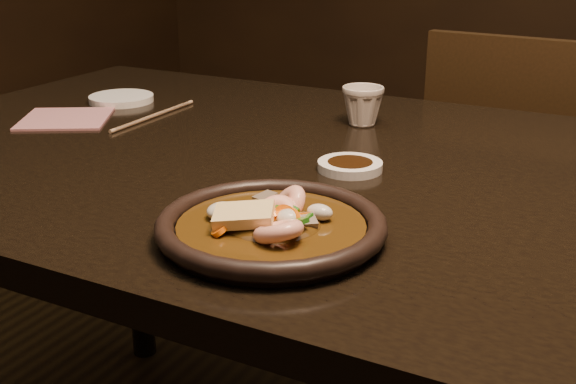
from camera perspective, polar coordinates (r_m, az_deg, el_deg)
The scene contains 9 objects.
table at distance 1.08m, azimuth 4.19°, elevation -1.67°, with size 1.60×0.90×0.75m.
chair at distance 1.74m, azimuth 17.74°, elevation -0.98°, with size 0.43×0.43×0.87m.
plate at distance 0.80m, azimuth -1.33°, elevation -2.78°, with size 0.26×0.26×0.03m.
stirfry at distance 0.80m, azimuth -1.33°, elevation -2.43°, with size 0.14×0.14×0.05m.
soy_dish at distance 1.03m, azimuth 4.92°, elevation 2.07°, with size 0.09×0.09×0.01m, color white.
saucer_left at distance 1.46m, azimuth -13.03°, elevation 7.21°, with size 0.13×0.13×0.01m, color white.
tea_cup at distance 1.26m, azimuth 5.92°, elevation 6.89°, with size 0.07×0.07×0.07m, color beige.
chopsticks at distance 1.33m, azimuth -10.55°, elevation 5.95°, with size 0.01×0.24×0.01m.
napkin at distance 1.35m, azimuth -17.17°, elevation 5.56°, with size 0.15×0.15×0.00m, color #B06C70.
Camera 1 is at (0.40, -0.92, 1.08)m, focal length 45.00 mm.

